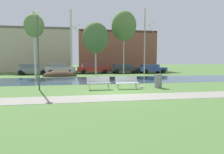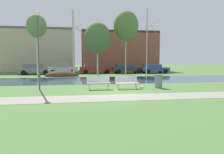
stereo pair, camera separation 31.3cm
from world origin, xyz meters
TOP-DOWN VIEW (x-y plane):
  - ground_plane at (0.00, 10.00)m, footprint 120.00×120.00m
  - paved_path_strip at (0.00, -2.07)m, footprint 60.00×1.97m
  - river_band at (0.00, 7.73)m, footprint 80.00×7.32m
  - soil_mound at (-4.49, 13.09)m, footprint 4.11×2.47m
  - bench_left at (-1.00, 1.21)m, footprint 1.62×0.62m
  - bench_right at (0.99, 1.21)m, footprint 1.62×0.62m
  - trash_bin at (3.37, 1.28)m, footprint 0.56×0.56m
  - seagull at (2.06, 1.00)m, footprint 0.40×0.15m
  - streetlamp at (-4.99, 1.66)m, footprint 0.32×0.32m
  - birch_far_left at (-7.50, 14.11)m, footprint 2.40×2.40m
  - birch_left at (-3.03, 14.07)m, footprint 1.28×2.28m
  - birch_center_left at (-0.06, 13.06)m, footprint 3.22×3.22m
  - birch_center at (3.81, 14.18)m, footprint 3.29×3.29m
  - birch_center_right at (6.81, 14.34)m, footprint 1.56×2.67m
  - parked_van_nearest_grey at (-8.44, 16.85)m, footprint 4.35×2.23m
  - parked_sedan_second_silver at (-4.71, 16.99)m, footprint 4.12×2.19m
  - parked_hatch_third_red at (-0.04, 17.56)m, footprint 4.78×2.21m
  - parked_wagon_fourth_dark at (4.63, 17.10)m, footprint 4.68×2.22m
  - parked_suv_fifth_blue at (8.71, 16.70)m, footprint 4.23×2.24m
  - building_beige_block at (-9.84, 25.41)m, footprint 13.13×6.42m
  - building_brick_low at (4.90, 25.52)m, footprint 13.69×6.75m

SIDE VIEW (x-z plane):
  - ground_plane at x=0.00m, z-range 0.00..0.00m
  - soil_mound at x=-4.49m, z-range -0.71..0.71m
  - river_band at x=0.00m, z-range 0.00..0.01m
  - paved_path_strip at x=0.00m, z-range 0.00..0.01m
  - seagull at x=2.06m, z-range 0.01..0.25m
  - bench_left at x=-1.00m, z-range 0.04..0.91m
  - bench_right at x=0.99m, z-range 0.04..0.91m
  - trash_bin at x=3.37m, z-range 0.02..1.00m
  - parked_suv_fifth_blue at x=8.71m, z-range 0.05..1.38m
  - parked_wagon_fourth_dark at x=4.63m, z-range 0.05..1.42m
  - parked_van_nearest_grey at x=-8.44m, z-range 0.04..1.52m
  - parked_hatch_third_red at x=-0.04m, z-range 0.04..1.54m
  - parked_sedan_second_silver at x=-4.71m, z-range 0.04..1.56m
  - streetlamp at x=-4.99m, z-range 0.89..6.17m
  - building_brick_low at x=4.90m, z-range 0.00..7.11m
  - building_beige_block at x=-9.84m, z-range 0.00..7.34m
  - birch_left at x=-3.03m, z-range 0.09..8.38m
  - birch_center_right at x=6.81m, z-range 0.11..9.07m
  - birch_center_left at x=-0.06m, z-range 1.41..8.10m
  - birch_far_left at x=-7.50m, z-range 2.16..10.10m
  - birch_center at x=3.81m, z-range 2.26..10.74m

